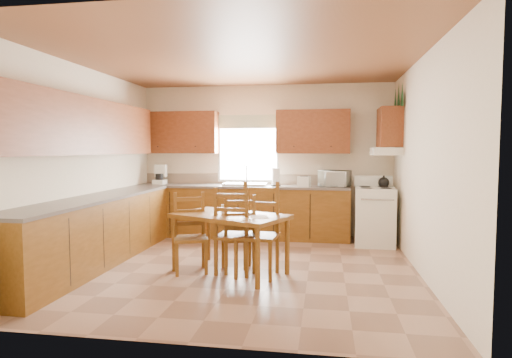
# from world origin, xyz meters

# --- Properties ---
(floor) EXTENTS (4.50, 4.50, 0.00)m
(floor) POSITION_xyz_m (0.00, 0.00, 0.00)
(floor) COLOR #946E55
(floor) RESTS_ON ground
(ceiling) EXTENTS (4.50, 4.50, 0.00)m
(ceiling) POSITION_xyz_m (0.00, 0.00, 2.70)
(ceiling) COLOR brown
(ceiling) RESTS_ON floor
(wall_left) EXTENTS (4.50, 4.50, 0.00)m
(wall_left) POSITION_xyz_m (-2.25, 0.00, 1.35)
(wall_left) COLOR beige
(wall_left) RESTS_ON floor
(wall_right) EXTENTS (4.50, 4.50, 0.00)m
(wall_right) POSITION_xyz_m (2.25, 0.00, 1.35)
(wall_right) COLOR beige
(wall_right) RESTS_ON floor
(wall_back) EXTENTS (4.50, 4.50, 0.00)m
(wall_back) POSITION_xyz_m (0.00, 2.25, 1.35)
(wall_back) COLOR beige
(wall_back) RESTS_ON floor
(wall_front) EXTENTS (4.50, 4.50, 0.00)m
(wall_front) POSITION_xyz_m (0.00, -2.25, 1.35)
(wall_front) COLOR beige
(wall_front) RESTS_ON floor
(lower_cab_back) EXTENTS (3.75, 0.60, 0.88)m
(lower_cab_back) POSITION_xyz_m (-0.38, 1.95, 0.44)
(lower_cab_back) COLOR brown
(lower_cab_back) RESTS_ON floor
(lower_cab_left) EXTENTS (0.60, 3.60, 0.88)m
(lower_cab_left) POSITION_xyz_m (-1.95, -0.15, 0.44)
(lower_cab_left) COLOR brown
(lower_cab_left) RESTS_ON floor
(counter_back) EXTENTS (3.75, 0.63, 0.04)m
(counter_back) POSITION_xyz_m (-0.38, 1.95, 0.90)
(counter_back) COLOR #594F49
(counter_back) RESTS_ON lower_cab_back
(counter_left) EXTENTS (0.63, 3.60, 0.04)m
(counter_left) POSITION_xyz_m (-1.95, -0.15, 0.90)
(counter_left) COLOR #594F49
(counter_left) RESTS_ON lower_cab_left
(backsplash) EXTENTS (3.75, 0.01, 0.18)m
(backsplash) POSITION_xyz_m (-0.38, 2.24, 1.01)
(backsplash) COLOR gray
(backsplash) RESTS_ON counter_back
(upper_cab_back_left) EXTENTS (1.41, 0.33, 0.75)m
(upper_cab_back_left) POSITION_xyz_m (-1.55, 2.08, 1.85)
(upper_cab_back_left) COLOR brown
(upper_cab_back_left) RESTS_ON wall_back
(upper_cab_back_right) EXTENTS (1.25, 0.33, 0.75)m
(upper_cab_back_right) POSITION_xyz_m (0.86, 2.08, 1.85)
(upper_cab_back_right) COLOR brown
(upper_cab_back_right) RESTS_ON wall_back
(upper_cab_left) EXTENTS (0.33, 3.60, 0.75)m
(upper_cab_left) POSITION_xyz_m (-2.08, -0.15, 1.85)
(upper_cab_left) COLOR brown
(upper_cab_left) RESTS_ON wall_left
(upper_cab_stove) EXTENTS (0.33, 0.62, 0.62)m
(upper_cab_stove) POSITION_xyz_m (2.08, 1.65, 1.90)
(upper_cab_stove) COLOR brown
(upper_cab_stove) RESTS_ON wall_right
(range_hood) EXTENTS (0.44, 0.62, 0.12)m
(range_hood) POSITION_xyz_m (2.03, 1.65, 1.52)
(range_hood) COLOR silver
(range_hood) RESTS_ON wall_right
(window_frame) EXTENTS (1.13, 0.02, 1.18)m
(window_frame) POSITION_xyz_m (-0.30, 2.22, 1.55)
(window_frame) COLOR silver
(window_frame) RESTS_ON wall_back
(window_pane) EXTENTS (1.05, 0.01, 1.10)m
(window_pane) POSITION_xyz_m (-0.30, 2.21, 1.55)
(window_pane) COLOR white
(window_pane) RESTS_ON wall_back
(window_valance) EXTENTS (1.19, 0.01, 0.24)m
(window_valance) POSITION_xyz_m (-0.30, 2.19, 2.05)
(window_valance) COLOR #5D7E4A
(window_valance) RESTS_ON wall_back
(sink_basin) EXTENTS (0.75, 0.45, 0.04)m
(sink_basin) POSITION_xyz_m (-0.30, 1.95, 0.94)
(sink_basin) COLOR silver
(sink_basin) RESTS_ON counter_back
(pine_decal_a) EXTENTS (0.22, 0.22, 0.36)m
(pine_decal_a) POSITION_xyz_m (2.21, 1.33, 2.38)
(pine_decal_a) COLOR #174520
(pine_decal_a) RESTS_ON wall_right
(pine_decal_b) EXTENTS (0.22, 0.22, 0.36)m
(pine_decal_b) POSITION_xyz_m (2.21, 1.65, 2.42)
(pine_decal_b) COLOR #174520
(pine_decal_b) RESTS_ON wall_right
(pine_decal_c) EXTENTS (0.22, 0.22, 0.36)m
(pine_decal_c) POSITION_xyz_m (2.21, 1.97, 2.38)
(pine_decal_c) COLOR #174520
(pine_decal_c) RESTS_ON wall_right
(stove) EXTENTS (0.65, 0.67, 0.92)m
(stove) POSITION_xyz_m (1.88, 1.66, 0.46)
(stove) COLOR silver
(stove) RESTS_ON floor
(coffeemaker) EXTENTS (0.23, 0.27, 0.37)m
(coffeemaker) POSITION_xyz_m (-1.90, 1.99, 1.11)
(coffeemaker) COLOR silver
(coffeemaker) RESTS_ON counter_back
(paper_towel) EXTENTS (0.14, 0.14, 0.31)m
(paper_towel) POSITION_xyz_m (0.24, 1.90, 1.07)
(paper_towel) COLOR white
(paper_towel) RESTS_ON counter_back
(toaster) EXTENTS (0.24, 0.19, 0.17)m
(toaster) POSITION_xyz_m (0.73, 1.86, 1.01)
(toaster) COLOR silver
(toaster) RESTS_ON counter_back
(microwave) EXTENTS (0.54, 0.45, 0.27)m
(microwave) POSITION_xyz_m (1.24, 1.95, 1.06)
(microwave) COLOR silver
(microwave) RESTS_ON counter_back
(dining_table) EXTENTS (1.59, 1.29, 0.74)m
(dining_table) POSITION_xyz_m (-0.09, -0.24, 0.37)
(dining_table) COLOR brown
(dining_table) RESTS_ON floor
(chair_near_left) EXTENTS (0.52, 0.51, 0.98)m
(chair_near_left) POSITION_xyz_m (-0.01, -0.13, 0.49)
(chair_near_left) COLOR brown
(chair_near_left) RESTS_ON floor
(chair_near_right) EXTENTS (0.50, 0.48, 1.08)m
(chair_near_right) POSITION_xyz_m (-0.02, -0.22, 0.54)
(chair_near_right) COLOR brown
(chair_near_right) RESTS_ON floor
(chair_far_left) EXTENTS (0.53, 0.52, 0.99)m
(chair_far_left) POSITION_xyz_m (-0.60, -0.28, 0.49)
(chair_far_left) COLOR brown
(chair_far_left) RESTS_ON floor
(chair_far_right) EXTENTS (0.52, 0.50, 1.14)m
(chair_far_right) POSITION_xyz_m (0.26, -0.33, 0.57)
(chair_far_right) COLOR brown
(chair_far_right) RESTS_ON floor
(table_paper) EXTENTS (0.27, 0.32, 0.00)m
(table_paper) POSITION_xyz_m (0.29, -0.37, 0.74)
(table_paper) COLOR white
(table_paper) RESTS_ON dining_table
(table_card) EXTENTS (0.08, 0.05, 0.11)m
(table_card) POSITION_xyz_m (-0.18, -0.18, 0.80)
(table_card) COLOR white
(table_card) RESTS_ON dining_table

